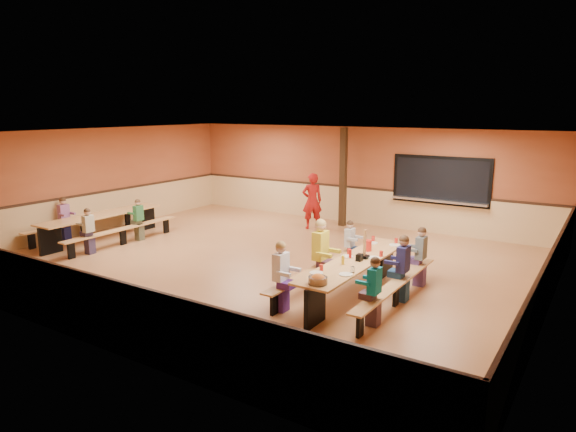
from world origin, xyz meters
The scene contains 23 objects.
ground centered at (0.00, 0.00, 0.00)m, with size 12.00×12.00×0.00m, color #9A613A.
room_envelope centered at (0.00, 0.00, 0.69)m, with size 12.04×10.04×3.02m.
kitchen_pass_through centered at (2.60, 4.96, 1.49)m, with size 2.78×0.28×1.38m.
structural_post centered at (-0.20, 4.40, 1.50)m, with size 0.18×0.18×3.00m, color black.
cafeteria_table_main centered at (2.78, -0.95, 0.53)m, with size 1.91×3.70×0.74m.
cafeteria_table_second centered at (-4.89, -0.78, 0.53)m, with size 1.91×3.70×0.74m.
seated_child_white_left centered at (1.96, -2.29, 0.63)m, with size 0.39×0.32×1.26m, color white, non-canonical shape.
seated_adult_yellow centered at (1.96, -0.86, 0.70)m, with size 0.46×0.37×1.39m, color yellow, non-canonical shape.
seated_child_grey_left centered at (1.96, 0.47, 0.56)m, with size 0.33×0.27×1.12m, color #B9B9B9, non-canonical shape.
seated_child_teal_right centered at (3.61, -1.98, 0.58)m, with size 0.35×0.29×1.17m, color #0C778E, non-canonical shape.
seated_child_navy_right centered at (3.61, -0.66, 0.63)m, with size 0.39×0.32×1.25m, color #1E1E4D, non-canonical shape.
seated_child_char_right centered at (3.61, 0.36, 0.60)m, with size 0.37×0.30×1.20m, color #555D60, non-canonical shape.
seated_child_purple_sec centered at (-5.72, -1.36, 0.59)m, with size 0.36×0.29×1.18m, color #975B8E, non-canonical shape.
seated_child_green_sec centered at (-4.07, -0.22, 0.56)m, with size 0.33×0.27×1.13m, color #296234, non-canonical shape.
seated_child_tan_sec centered at (-4.07, -1.80, 0.57)m, with size 0.33×0.27×1.14m, color tan, non-canonical shape.
standing_woman centered at (-0.80, 3.56, 0.84)m, with size 0.61×0.40×1.68m, color #A41512.
punch_pitcher centered at (2.71, -0.25, 0.85)m, with size 0.16×0.16×0.22m, color red.
chip_bowl centered at (2.84, -2.52, 0.81)m, with size 0.32×0.32×0.15m, color orange, non-canonical shape.
napkin_dispenser centered at (2.86, -0.96, 0.80)m, with size 0.10×0.14×0.13m, color black.
condiment_mustard centered at (2.71, -1.34, 0.82)m, with size 0.06×0.06×0.17m, color yellow.
condiment_ketchup centered at (2.64, -0.91, 0.82)m, with size 0.06×0.06×0.17m, color #B2140F.
table_paddle centered at (2.87, -0.76, 0.88)m, with size 0.16×0.16×0.56m.
place_settings centered at (2.78, -0.95, 0.80)m, with size 0.65×3.30×0.11m, color beige, non-canonical shape.
Camera 1 is at (6.75, -9.51, 3.57)m, focal length 32.00 mm.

